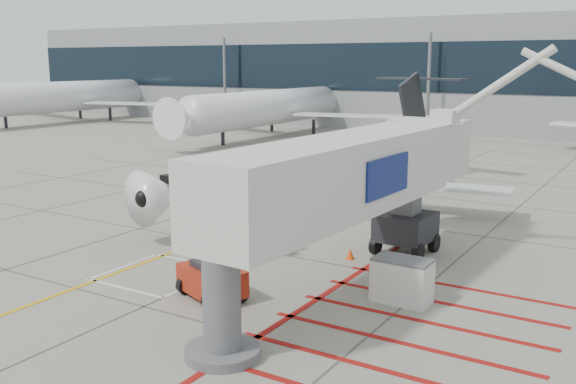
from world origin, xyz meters
The scene contains 10 objects.
ground_plane centered at (0.00, 0.00, 0.00)m, with size 260.00×260.00×0.00m, color gray.
regional_jet centered at (-3.65, 12.04, 3.86)m, with size 23.37×29.47×7.72m, color white, non-canonical shape.
jet_bridge centered at (5.25, 1.04, 3.96)m, with size 9.37×19.78×7.91m, color silver, non-canonical shape.
pushback_tug centered at (1.57, -2.00, 0.76)m, with size 2.61×1.63×1.52m, color #A4220F, non-canonical shape.
baggage_cart centered at (0.20, 4.17, 0.55)m, with size 1.74×1.10×1.10m, color #5B5C60, non-canonical shape.
ground_power_unit centered at (7.76, 1.37, 0.82)m, with size 2.08×1.21×1.65m, color silver, non-canonical shape.
cone_nose centered at (-0.85, 4.73, 0.25)m, with size 0.36×0.36×0.50m, color #E15C0B.
cone_side centered at (3.85, 5.06, 0.25)m, with size 0.36×0.36×0.50m, color #E5490C.
bg_aircraft_a centered at (-60.41, 46.00, 6.54)m, with size 39.21×43.57×13.07m, color silver, non-canonical shape.
bg_aircraft_b centered at (-25.17, 46.00, 6.07)m, with size 36.40×40.44×12.13m, color silver, non-canonical shape.
Camera 1 is at (15.91, -19.92, 8.71)m, focal length 40.00 mm.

